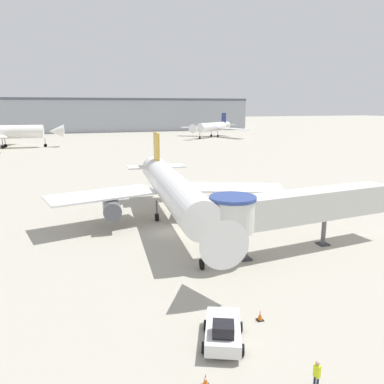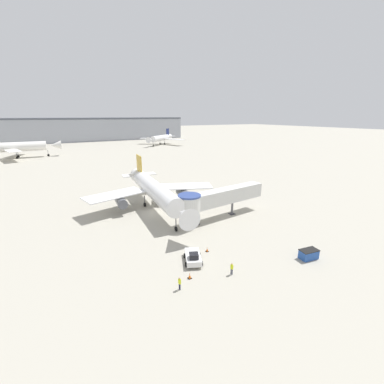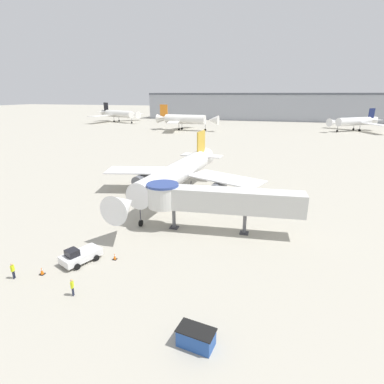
% 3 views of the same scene
% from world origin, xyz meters
% --- Properties ---
extents(ground_plane, '(800.00, 800.00, 0.00)m').
position_xyz_m(ground_plane, '(0.00, 0.00, 0.00)').
color(ground_plane, '#A8A393').
extents(main_airplane, '(29.09, 33.66, 9.93)m').
position_xyz_m(main_airplane, '(1.40, 1.89, 4.20)').
color(main_airplane, white).
rests_on(main_airplane, ground_plane).
extents(jet_bridge, '(19.70, 4.95, 6.03)m').
position_xyz_m(jet_bridge, '(9.78, -9.29, 4.35)').
color(jet_bridge, silver).
rests_on(jet_bridge, ground_plane).
extents(pushback_tug_white, '(3.48, 4.53, 1.76)m').
position_xyz_m(pushback_tug_white, '(-1.97, -20.45, 0.76)').
color(pushback_tug_white, silver).
rests_on(pushback_tug_white, ground_plane).
extents(service_container_blue, '(2.85, 1.87, 1.36)m').
position_xyz_m(service_container_blue, '(12.64, -27.80, 0.68)').
color(service_container_blue, '#234C9E').
rests_on(service_container_blue, ground_plane).
extents(traffic_cone_starboard_wing, '(0.36, 0.36, 0.60)m').
position_xyz_m(traffic_cone_starboard_wing, '(12.31, 0.65, 0.29)').
color(traffic_cone_starboard_wing, black).
rests_on(traffic_cone_starboard_wing, ground_plane).
extents(traffic_cone_apron_front, '(0.47, 0.47, 0.78)m').
position_xyz_m(traffic_cone_apron_front, '(-4.22, -23.47, 0.37)').
color(traffic_cone_apron_front, black).
rests_on(traffic_cone_apron_front, ground_plane).
extents(traffic_cone_near_nose, '(0.43, 0.43, 0.72)m').
position_xyz_m(traffic_cone_near_nose, '(1.26, -19.03, 0.34)').
color(traffic_cone_near_nose, black).
rests_on(traffic_cone_near_nose, ground_plane).
extents(ground_crew_marshaller, '(0.23, 0.34, 1.67)m').
position_xyz_m(ground_crew_marshaller, '(-6.28, -24.77, 0.96)').
color(ground_crew_marshaller, '#1E2338').
rests_on(ground_crew_marshaller, ground_plane).
extents(ground_crew_wing_walker, '(0.27, 0.36, 1.66)m').
position_xyz_m(ground_crew_wing_walker, '(0.81, -25.43, 0.96)').
color(ground_crew_wing_walker, '#1E2338').
rests_on(ground_crew_wing_walker, ground_plane).
extents(background_jet_navy_tail, '(26.46, 28.25, 10.38)m').
position_xyz_m(background_jet_navy_tail, '(51.91, 116.20, 4.56)').
color(background_jet_navy_tail, white).
rests_on(background_jet_navy_tail, ground_plane).
extents(background_jet_orange_tail, '(31.59, 30.87, 12.01)m').
position_xyz_m(background_jet_orange_tail, '(-27.05, 98.00, 5.24)').
color(background_jet_orange_tail, white).
rests_on(background_jet_orange_tail, ground_plane).
extents(terminal_building, '(162.61, 28.43, 17.53)m').
position_xyz_m(terminal_building, '(9.02, 175.00, 8.78)').
color(terminal_building, '#999EA8').
rests_on(terminal_building, ground_plane).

